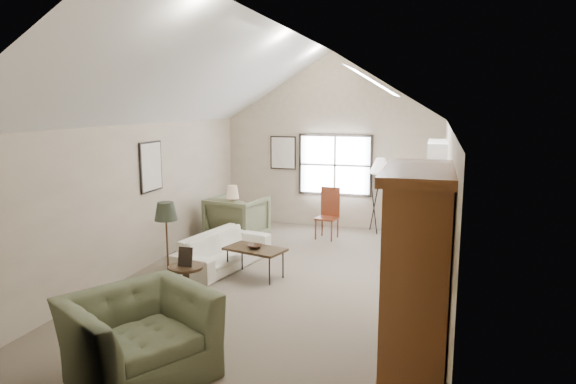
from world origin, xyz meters
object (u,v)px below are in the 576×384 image
(coffee_table, at_px, (255,263))
(side_chair, at_px, (327,214))
(sofa, at_px, (223,250))
(armoire, at_px, (416,275))
(armchair_far, at_px, (237,219))
(side_table, at_px, (186,283))
(armchair_near, at_px, (139,337))

(coffee_table, distance_m, side_chair, 2.85)
(sofa, relative_size, coffee_table, 2.10)
(armoire, relative_size, coffee_table, 2.26)
(sofa, distance_m, armchair_far, 1.65)
(armchair_far, distance_m, side_chair, 1.90)
(side_table, bearing_deg, coffee_table, 62.52)
(armchair_near, bearing_deg, side_table, 45.35)
(armchair_near, distance_m, armchair_far, 5.40)
(side_table, height_order, side_chair, side_chair)
(sofa, relative_size, side_chair, 1.88)
(side_table, distance_m, side_chair, 4.18)
(armoire, distance_m, coffee_table, 3.72)
(armoire, bearing_deg, armchair_far, 130.09)
(armchair_near, xyz_separation_m, coffee_table, (0.09, 3.32, -0.20))
(sofa, xyz_separation_m, armchair_far, (-0.37, 1.60, 0.19))
(armchair_near, relative_size, coffee_table, 1.42)
(armchair_far, bearing_deg, coffee_table, 128.60)
(armoire, xyz_separation_m, armchair_near, (-2.74, -0.85, -0.65))
(sofa, relative_size, side_table, 3.99)
(armchair_near, xyz_separation_m, armchair_far, (-1.01, 5.30, 0.04))
(sofa, height_order, coffee_table, sofa)
(armchair_near, height_order, coffee_table, armchair_near)
(armchair_far, xyz_separation_m, side_chair, (1.73, 0.78, 0.06))
(sofa, height_order, armchair_near, armchair_near)
(armoire, height_order, armchair_far, armoire)
(armchair_far, relative_size, side_table, 2.08)
(armchair_near, bearing_deg, coffee_table, 29.29)
(coffee_table, bearing_deg, side_table, -117.48)
(armchair_far, bearing_deg, armchair_near, 110.41)
(sofa, distance_m, side_chair, 2.75)
(armchair_far, distance_m, side_table, 3.24)
(armoire, distance_m, side_chair, 5.64)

